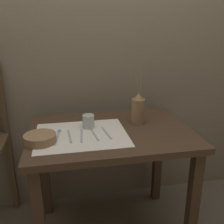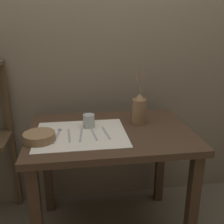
# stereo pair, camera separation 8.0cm
# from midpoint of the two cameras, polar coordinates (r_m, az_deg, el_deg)

# --- Properties ---
(stone_wall_back) EXTENTS (7.00, 0.06, 2.40)m
(stone_wall_back) POSITION_cam_midpoint_polar(r_m,az_deg,el_deg) (1.99, -1.08, 12.42)
(stone_wall_back) COLOR #7A6B56
(stone_wall_back) RESTS_ON ground_plane
(wooden_table) EXTENTS (1.01, 0.72, 0.78)m
(wooden_table) POSITION_cam_midpoint_polar(r_m,az_deg,el_deg) (1.70, 1.03, -7.90)
(wooden_table) COLOR #422D1E
(wooden_table) RESTS_ON ground_plane
(linen_cloth) EXTENTS (0.54, 0.45, 0.00)m
(linen_cloth) POSITION_cam_midpoint_polar(r_m,az_deg,el_deg) (1.59, -5.30, -4.82)
(linen_cloth) COLOR silver
(linen_cloth) RESTS_ON wooden_table
(pitcher_with_flowers) EXTENTS (0.09, 0.09, 0.42)m
(pitcher_with_flowers) POSITION_cam_midpoint_polar(r_m,az_deg,el_deg) (1.74, 7.25, 0.55)
(pitcher_with_flowers) COLOR olive
(pitcher_with_flowers) RESTS_ON wooden_table
(wooden_bowl) EXTENTS (0.18, 0.18, 0.05)m
(wooden_bowl) POSITION_cam_midpoint_polar(r_m,az_deg,el_deg) (1.53, -14.08, -5.34)
(wooden_bowl) COLOR #8E6B47
(wooden_bowl) RESTS_ON wooden_table
(glass_tumbler_near) EXTENTS (0.07, 0.07, 0.09)m
(glass_tumbler_near) POSITION_cam_midpoint_polar(r_m,az_deg,el_deg) (1.67, -3.71, -1.97)
(glass_tumbler_near) COLOR #B7C1BC
(glass_tumbler_near) RESTS_ON wooden_table
(spoon_inner) EXTENTS (0.04, 0.20, 0.02)m
(spoon_inner) POSITION_cam_midpoint_polar(r_m,az_deg,el_deg) (1.62, -10.18, -4.43)
(spoon_inner) COLOR #A8A8AD
(spoon_inner) RESTS_ON wooden_table
(fork_outer) EXTENTS (0.02, 0.19, 0.00)m
(fork_outer) POSITION_cam_midpoint_polar(r_m,az_deg,el_deg) (1.58, -7.89, -5.05)
(fork_outer) COLOR #A8A8AD
(fork_outer) RESTS_ON wooden_table
(knife_center) EXTENTS (0.03, 0.19, 0.00)m
(knife_center) POSITION_cam_midpoint_polar(r_m,az_deg,el_deg) (1.57, -5.33, -4.96)
(knife_center) COLOR #A8A8AD
(knife_center) RESTS_ON wooden_table
(spoon_outer) EXTENTS (0.04, 0.20, 0.02)m
(spoon_outer) POSITION_cam_midpoint_polar(r_m,az_deg,el_deg) (1.63, -2.98, -3.92)
(spoon_outer) COLOR #A8A8AD
(spoon_outer) RESTS_ON wooden_table
(fork_inner) EXTENTS (0.04, 0.19, 0.00)m
(fork_inner) POSITION_cam_midpoint_polar(r_m,az_deg,el_deg) (1.60, 0.11, -4.54)
(fork_inner) COLOR #A8A8AD
(fork_inner) RESTS_ON wooden_table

